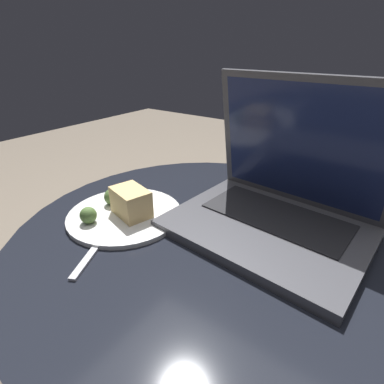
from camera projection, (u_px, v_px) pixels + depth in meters
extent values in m
cylinder|color=black|center=(207.00, 333.00, 0.69)|extent=(0.07, 0.07, 0.52)
cylinder|color=black|center=(211.00, 235.00, 0.57)|extent=(0.74, 0.74, 0.02)
cube|color=#B7332D|center=(129.00, 213.00, 0.62)|extent=(0.17, 0.14, 0.00)
cube|color=#47474C|center=(266.00, 228.00, 0.56)|extent=(0.37, 0.29, 0.02)
cube|color=black|center=(276.00, 215.00, 0.58)|extent=(0.28, 0.15, 0.00)
cube|color=#47474C|center=(300.00, 145.00, 0.57)|extent=(0.35, 0.08, 0.26)
cube|color=#19234C|center=(300.00, 145.00, 0.57)|extent=(0.32, 0.07, 0.23)
cylinder|color=brown|center=(264.00, 156.00, 0.69)|extent=(0.06, 0.06, 0.17)
cylinder|color=white|center=(269.00, 114.00, 0.65)|extent=(0.06, 0.06, 0.02)
cylinder|color=silver|center=(125.00, 214.00, 0.61)|extent=(0.23, 0.23, 0.01)
cube|color=#DBB775|center=(131.00, 202.00, 0.59)|extent=(0.09, 0.07, 0.06)
sphere|color=#4C6B33|center=(112.00, 197.00, 0.63)|extent=(0.03, 0.03, 0.03)
sphere|color=#4C6B33|center=(88.00, 215.00, 0.57)|extent=(0.03, 0.03, 0.03)
cube|color=silver|center=(93.00, 252.00, 0.50)|extent=(0.07, 0.13, 0.00)
cube|color=silver|center=(115.00, 221.00, 0.59)|extent=(0.05, 0.06, 0.00)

